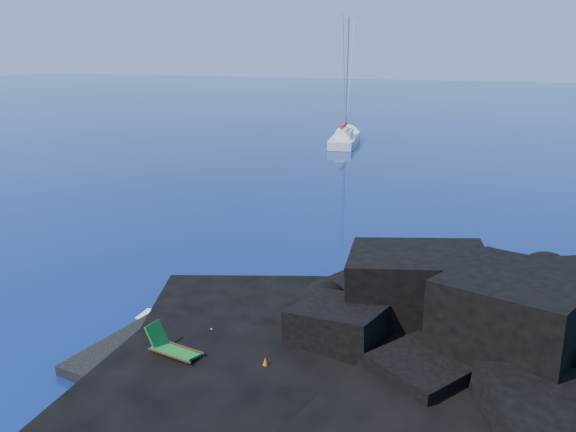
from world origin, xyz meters
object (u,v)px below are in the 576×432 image
sailboat (345,144)px  sunbather (200,330)px  deck_chair (176,345)px  marker_cone (265,365)px

sailboat → sunbather: (8.93, -45.38, 0.53)m
sailboat → deck_chair: 48.17m
sailboat → marker_cone: size_ratio=25.63×
marker_cone → sailboat: bearing=104.6°
sunbather → marker_cone: marker_cone is taller
sailboat → marker_cone: bearing=-86.4°
marker_cone → sunbather: bearing=157.6°
deck_chair → sunbather: deck_chair is taller
deck_chair → marker_cone: 3.02m
sailboat → deck_chair: size_ratio=7.53×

